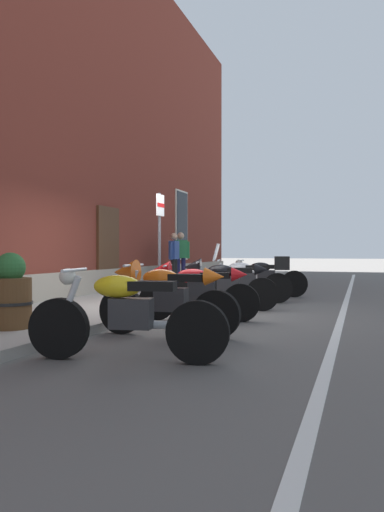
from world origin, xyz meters
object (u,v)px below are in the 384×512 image
at_px(motorcycle_orange_sport, 163,295).
at_px(motorcycle_red_sport, 194,288).
at_px(parking_sign, 160,231).
at_px(barrel_planter, 10,295).
at_px(motorcycle_yellow_naked, 125,315).
at_px(pedestrian_striped_shirt, 180,255).
at_px(motorcycle_black_naked, 264,278).
at_px(motorcycle_black_sport, 222,282).
at_px(pedestrian_blue_top, 174,256).
at_px(motorcycle_silver_touring, 249,278).

distance_m(motorcycle_orange_sport, motorcycle_red_sport, 1.55).
xyz_separation_m(parking_sign, barrel_planter, (-4.02, 0.50, -1.00)).
relative_size(motorcycle_yellow_naked, parking_sign, 0.97).
bearing_deg(barrel_planter, motorcycle_red_sport, -37.39).
distance_m(pedestrian_striped_shirt, parking_sign, 5.68).
bearing_deg(motorcycle_black_naked, motorcycle_yellow_naked, 180.00).
relative_size(motorcycle_black_naked, parking_sign, 0.98).
bearing_deg(motorcycle_black_sport, pedestrian_striped_shirt, 27.46).
xyz_separation_m(motorcycle_yellow_naked, motorcycle_black_sport, (4.72, 0.23, 0.07)).
xyz_separation_m(motorcycle_yellow_naked, motorcycle_black_naked, (7.92, -0.00, -0.01)).
bearing_deg(motorcycle_black_naked, barrel_planter, 163.74).
xyz_separation_m(motorcycle_black_sport, pedestrian_blue_top, (4.75, 2.80, 0.45)).
xyz_separation_m(motorcycle_red_sport, pedestrian_blue_top, (6.32, 2.75, 0.46)).
bearing_deg(motorcycle_black_sport, motorcycle_red_sport, 178.14).
xyz_separation_m(motorcycle_silver_touring, parking_sign, (-1.48, 1.55, 1.03)).
relative_size(motorcycle_orange_sport, pedestrian_blue_top, 1.28).
relative_size(pedestrian_blue_top, parking_sign, 0.71).
bearing_deg(parking_sign, pedestrian_striped_shirt, 15.66).
height_order(pedestrian_striped_shirt, parking_sign, parking_sign).
xyz_separation_m(motorcycle_red_sport, pedestrian_striped_shirt, (7.11, 2.82, 0.49)).
distance_m(motorcycle_black_sport, pedestrian_blue_top, 5.53).
relative_size(motorcycle_silver_touring, pedestrian_blue_top, 1.36).
distance_m(motorcycle_yellow_naked, pedestrian_blue_top, 9.95).
distance_m(motorcycle_red_sport, motorcycle_silver_touring, 3.16).
xyz_separation_m(motorcycle_black_sport, pedestrian_striped_shirt, (5.53, 2.88, 0.48)).
bearing_deg(pedestrian_striped_shirt, barrel_planter, -173.80).
distance_m(motorcycle_silver_touring, pedestrian_striped_shirt, 5.04).
distance_m(motorcycle_black_sport, pedestrian_striped_shirt, 6.25).
height_order(motorcycle_yellow_naked, barrel_planter, barrel_planter).
distance_m(motorcycle_silver_touring, pedestrian_blue_top, 4.39).
bearing_deg(motorcycle_orange_sport, motorcycle_yellow_naked, -172.23).
distance_m(motorcycle_yellow_naked, motorcycle_red_sport, 3.15).
relative_size(pedestrian_striped_shirt, barrel_planter, 1.61).
bearing_deg(motorcycle_yellow_naked, pedestrian_striped_shirt, 16.86).
xyz_separation_m(motorcycle_orange_sport, motorcycle_black_naked, (6.32, -0.22, -0.09)).
distance_m(motorcycle_black_sport, barrel_planter, 4.34).
bearing_deg(pedestrian_blue_top, motorcycle_silver_touring, -136.67).
relative_size(parking_sign, barrel_planter, 2.20).
bearing_deg(motorcycle_black_naked, motorcycle_black_sport, 175.86).
xyz_separation_m(motorcycle_silver_touring, pedestrian_striped_shirt, (3.97, 3.08, 0.49)).
xyz_separation_m(pedestrian_blue_top, parking_sign, (-4.66, -1.45, 0.57)).
height_order(motorcycle_black_naked, pedestrian_striped_shirt, pedestrian_striped_shirt).
bearing_deg(pedestrian_striped_shirt, motorcycle_black_naked, -126.91).
distance_m(motorcycle_orange_sport, motorcycle_silver_touring, 4.69).
bearing_deg(motorcycle_yellow_naked, motorcycle_silver_touring, 0.27).
distance_m(motorcycle_yellow_naked, motorcycle_black_naked, 7.92).
bearing_deg(motorcycle_black_naked, parking_sign, 153.05).
height_order(pedestrian_blue_top, parking_sign, parking_sign).
relative_size(pedestrian_blue_top, barrel_planter, 1.56).
relative_size(motorcycle_silver_touring, parking_sign, 0.96).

